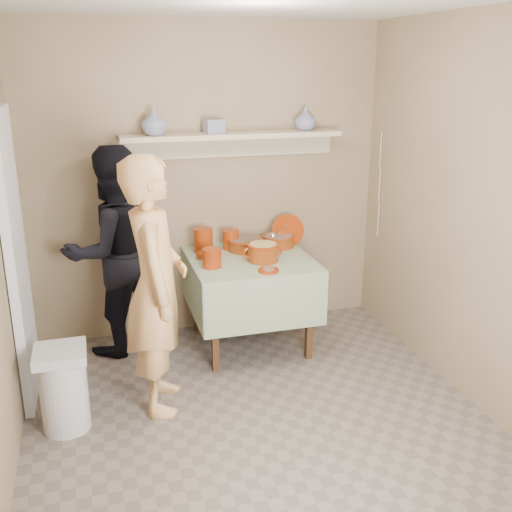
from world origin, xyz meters
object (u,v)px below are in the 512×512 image
object	(u,v)px
person_helper	(113,252)
serving_table	(250,272)
trash_bin	(64,389)
person_cook	(156,286)
cazuela_rice	(263,251)

from	to	relation	value
person_helper	serving_table	size ratio (longest dim) A/B	1.72
person_helper	trash_bin	distance (m)	1.27
trash_bin	person_helper	bearing A→B (deg)	69.03
person_cook	cazuela_rice	distance (m)	1.10
person_helper	cazuela_rice	size ratio (longest dim) A/B	5.08
person_helper	trash_bin	xyz separation A→B (m)	(-0.41, -1.07, -0.55)
person_cook	serving_table	distance (m)	1.13
person_helper	serving_table	bearing A→B (deg)	147.04
person_cook	serving_table	bearing A→B (deg)	-41.95
trash_bin	serving_table	bearing A→B (deg)	30.18
cazuela_rice	trash_bin	bearing A→B (deg)	-154.20
person_cook	trash_bin	bearing A→B (deg)	109.06
serving_table	trash_bin	world-z (taller)	serving_table
cazuela_rice	trash_bin	distance (m)	1.81
person_cook	person_helper	size ratio (longest dim) A/B	1.03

